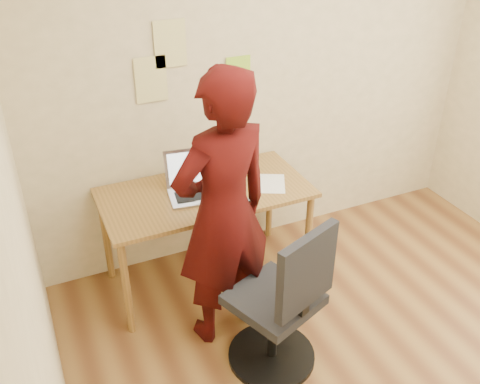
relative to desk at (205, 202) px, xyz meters
name	(u,v)px	position (x,y,z in m)	size (l,w,h in m)	color
room	(440,188)	(0.63, -1.38, 0.70)	(3.58, 3.58, 2.78)	brown
desk	(205,202)	(0.00, 0.00, 0.00)	(1.40, 0.70, 0.74)	olive
laptop	(196,185)	(-0.06, 0.01, 0.14)	(0.41, 0.38, 0.26)	#B4B3BB
paper_sheet	(271,183)	(0.45, -0.09, 0.09)	(0.19, 0.26, 0.00)	white
phone	(243,199)	(0.19, -0.21, 0.09)	(0.10, 0.12, 0.01)	black
wall_note_left	(151,80)	(-0.21, 0.36, 0.78)	(0.21, 0.00, 0.30)	#DBD383
wall_note_mid	(170,44)	(-0.07, 0.36, 0.99)	(0.21, 0.00, 0.30)	#DBD383
wall_note_right	(238,73)	(0.41, 0.36, 0.74)	(0.18, 0.00, 0.24)	#9DD630
office_chair	(282,309)	(0.10, -0.94, -0.22)	(0.58, 0.59, 1.02)	black
person	(223,214)	(-0.08, -0.51, 0.23)	(0.64, 0.42, 1.77)	#350807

